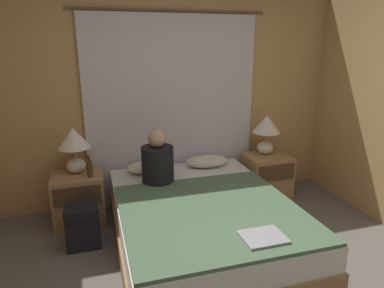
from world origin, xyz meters
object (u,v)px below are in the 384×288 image
Objects in this scene: beer_bottle_on_left_stand at (90,168)px; lamp_left at (74,144)px; pillow_right at (207,161)px; person_left_in_bed at (158,162)px; laptop_on_bed at (263,237)px; bed at (201,223)px; nightstand_left at (79,199)px; nightstand_right at (267,176)px; lamp_right at (266,129)px; pillow_left at (149,167)px; backpack_on_floor at (83,224)px.

lamp_left is at bearing 128.83° from beer_bottle_on_left_stand.
person_left_in_bed is at bearing -151.98° from pillow_right.
beer_bottle_on_left_stand is 0.75× the size of laptop_on_bed.
bed is 1.36m from nightstand_left.
lamp_right is at bearing 90.00° from nightstand_right.
person_left_in_bed reaches higher than pillow_left.
pillow_right is 1.33m from beer_bottle_on_left_stand.
pillow_left reaches higher than laptop_on_bed.
beer_bottle_on_left_stand reaches higher than pillow_right.
laptop_on_bed is (-0.90, -1.57, 0.24)m from nightstand_right.
bed is 1.54m from lamp_right.
nightstand_right is at bearing -2.06° from lamp_left.
pillow_left reaches higher than bed.
person_left_in_bed reaches higher than lamp_left.
beer_bottle_on_left_stand is (-2.08, -0.17, -0.23)m from lamp_right.
bed is at bearing -58.52° from person_left_in_bed.
lamp_right reaches higher than laptop_on_bed.
pillow_right reaches higher than laptop_on_bed.
bed is at bearing -15.60° from backpack_on_floor.
pillow_right is at bearing 175.81° from nightstand_right.
lamp_right reaches higher than pillow_left.
pillow_right is at bearing 67.95° from bed.
beer_bottle_on_left_stand is at bearing 144.15° from bed.
lamp_right is (0.00, 0.08, 0.59)m from nightstand_right.
pillow_left is 0.96m from backpack_on_floor.
pillow_left and pillow_right have the same top height.
beer_bottle_on_left_stand is at bearing 76.07° from backpack_on_floor.
beer_bottle_on_left_stand is 1.90m from laptop_on_bed.
backpack_on_floor is (-1.41, -0.55, -0.29)m from pillow_right.
lamp_left is 0.83m from pillow_left.
person_left_in_bed is at bearing -16.73° from beer_bottle_on_left_stand.
nightstand_left is 0.50m from backpack_on_floor.
backpack_on_floor is at bearing -103.93° from beer_bottle_on_left_stand.
bed is 6.69× the size of laptop_on_bed.
laptop_on_bed is (1.18, -1.48, -0.12)m from beer_bottle_on_left_stand.
backpack_on_floor is at bearing -165.26° from lamp_right.
nightstand_right is 0.81m from pillow_right.
person_left_in_bed is (0.80, -0.29, 0.43)m from nightstand_left.
nightstand_left reaches higher than laptop_on_bed.
nightstand_right is 2.29m from lamp_left.
pillow_right is 1.19× the size of backpack_on_floor.
lamp_right is 2.34m from backpack_on_floor.
bed is at bearing -38.21° from lamp_left.
pillow_right is at bearing 6.39° from beer_bottle_on_left_stand.
beer_bottle_on_left_stand is at bearing -175.30° from lamp_right.
nightstand_left is 2.29m from lamp_right.
beer_bottle_on_left_stand is 0.57m from backpack_on_floor.
nightstand_left is at bearing 160.06° from person_left_in_bed.
nightstand_left is 2.32× the size of beer_bottle_on_left_stand.
pillow_right is (-0.76, 0.06, 0.26)m from nightstand_right.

